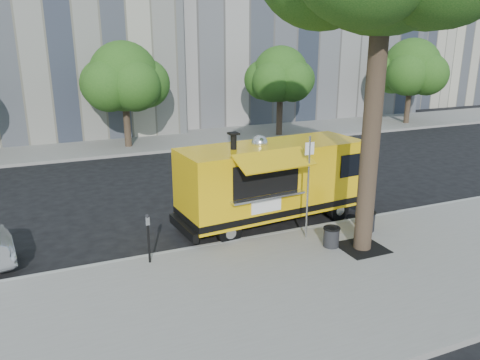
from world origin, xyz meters
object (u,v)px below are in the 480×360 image
object	(u,v)px
far_tree_b	(124,77)
trash_bin_left	(331,236)
food_truck	(272,180)
trash_bin_right	(367,220)
sign_post	(308,181)
parking_meter	(148,232)
far_tree_d	(412,67)
far_tree_c	(280,74)

from	to	relation	value
far_tree_b	trash_bin_left	size ratio (longest dim) A/B	9.76
food_truck	trash_bin_right	bearing A→B (deg)	-46.98
sign_post	trash_bin_left	xyz separation A→B (m)	(0.32, -0.82, -1.40)
parking_meter	trash_bin_right	world-z (taller)	parking_meter
sign_post	trash_bin_right	distance (m)	2.40
far_tree_d	parking_meter	world-z (taller)	far_tree_d
far_tree_b	food_truck	bearing A→B (deg)	-79.71
far_tree_c	food_truck	bearing A→B (deg)	-118.80
far_tree_c	food_truck	world-z (taller)	far_tree_c
far_tree_c	trash_bin_right	world-z (taller)	far_tree_c
parking_meter	trash_bin_right	distance (m)	6.54
trash_bin_right	sign_post	bearing A→B (deg)	171.81
food_truck	sign_post	bearing A→B (deg)	-85.96
food_truck	parking_meter	bearing A→B (deg)	-165.47
far_tree_c	food_truck	xyz separation A→B (m)	(-6.72, -12.23, -2.28)
food_truck	trash_bin_right	distance (m)	3.14
sign_post	parking_meter	bearing A→B (deg)	177.48
far_tree_c	parking_meter	world-z (taller)	far_tree_c
far_tree_c	parking_meter	distance (m)	17.82
far_tree_b	sign_post	distance (m)	14.61
parking_meter	food_truck	world-z (taller)	food_truck
far_tree_c	far_tree_d	distance (m)	10.00
food_truck	trash_bin_right	world-z (taller)	food_truck
far_tree_c	trash_bin_left	bearing A→B (deg)	-112.55
trash_bin_right	food_truck	bearing A→B (deg)	138.05
far_tree_b	far_tree_c	size ratio (longest dim) A/B	1.06
far_tree_c	sign_post	xyz separation A→B (m)	(-6.45, -13.95, -1.87)
far_tree_b	parking_meter	world-z (taller)	far_tree_b
far_tree_c	sign_post	size ratio (longest dim) A/B	1.74
trash_bin_left	far_tree_c	bearing A→B (deg)	67.45
trash_bin_right	parking_meter	bearing A→B (deg)	175.77
far_tree_c	trash_bin_right	bearing A→B (deg)	-107.55
parking_meter	trash_bin_right	bearing A→B (deg)	-4.23
food_truck	far_tree_b	bearing A→B (deg)	95.26
far_tree_b	far_tree_d	bearing A→B (deg)	-0.30
far_tree_b	trash_bin_left	bearing A→B (deg)	-79.23
far_tree_d	sign_post	bearing A→B (deg)	-139.30
far_tree_b	parking_meter	xyz separation A→B (m)	(-2.00, -14.05, -2.85)
far_tree_d	food_truck	bearing A→B (deg)	-143.38
far_tree_d	trash_bin_right	bearing A→B (deg)	-135.14
food_truck	far_tree_d	bearing A→B (deg)	31.59
far_tree_b	food_truck	distance (m)	12.96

